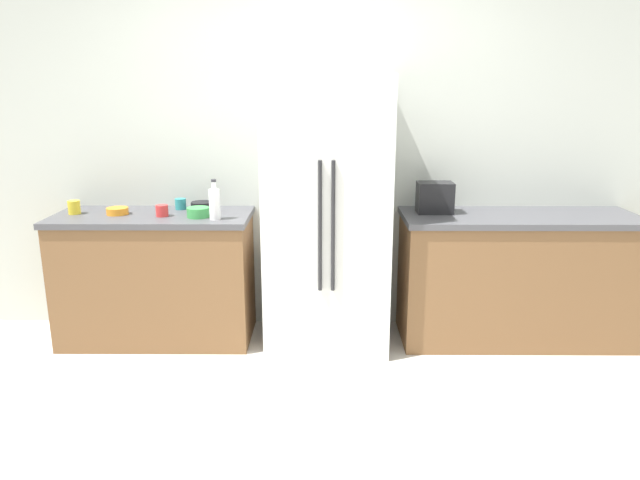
{
  "coord_description": "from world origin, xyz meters",
  "views": [
    {
      "loc": [
        0.04,
        -2.53,
        1.74
      ],
      "look_at": [
        0.02,
        0.4,
        0.97
      ],
      "focal_mm": 32.93,
      "sensor_mm": 36.0,
      "label": 1
    }
  ],
  "objects_px": {
    "toaster": "(435,198)",
    "bowl_b": "(198,212)",
    "bowl_c": "(202,206)",
    "bottle_a": "(215,203)",
    "bowl_a": "(117,211)",
    "cup_a": "(74,207)",
    "refrigerator": "(326,215)",
    "cup_b": "(181,204)",
    "cup_c": "(162,211)"
  },
  "relations": [
    {
      "from": "toaster",
      "to": "cup_b",
      "type": "bearing_deg",
      "value": 176.59
    },
    {
      "from": "cup_a",
      "to": "cup_c",
      "type": "distance_m",
      "value": 0.62
    },
    {
      "from": "bowl_a",
      "to": "bowl_c",
      "type": "bearing_deg",
      "value": 13.92
    },
    {
      "from": "refrigerator",
      "to": "bowl_a",
      "type": "xyz_separation_m",
      "value": [
        -1.41,
        0.05,
        0.02
      ]
    },
    {
      "from": "toaster",
      "to": "bowl_b",
      "type": "distance_m",
      "value": 1.59
    },
    {
      "from": "cup_c",
      "to": "bottle_a",
      "type": "bearing_deg",
      "value": -14.37
    },
    {
      "from": "cup_a",
      "to": "toaster",
      "type": "bearing_deg",
      "value": 1.26
    },
    {
      "from": "cup_b",
      "to": "bowl_a",
      "type": "height_order",
      "value": "cup_b"
    },
    {
      "from": "cup_c",
      "to": "bowl_b",
      "type": "bearing_deg",
      "value": -5.72
    },
    {
      "from": "refrigerator",
      "to": "cup_c",
      "type": "distance_m",
      "value": 1.09
    },
    {
      "from": "refrigerator",
      "to": "toaster",
      "type": "distance_m",
      "value": 0.75
    },
    {
      "from": "refrigerator",
      "to": "cup_c",
      "type": "bearing_deg",
      "value": -179.52
    },
    {
      "from": "bowl_b",
      "to": "bowl_c",
      "type": "height_order",
      "value": "bowl_b"
    },
    {
      "from": "cup_a",
      "to": "cup_b",
      "type": "xyz_separation_m",
      "value": [
        0.68,
        0.16,
        -0.01
      ]
    },
    {
      "from": "bowl_a",
      "to": "bowl_c",
      "type": "xyz_separation_m",
      "value": [
        0.54,
        0.13,
        0.01
      ]
    },
    {
      "from": "bottle_a",
      "to": "refrigerator",
      "type": "bearing_deg",
      "value": 8.19
    },
    {
      "from": "toaster",
      "to": "cup_b",
      "type": "height_order",
      "value": "toaster"
    },
    {
      "from": "cup_c",
      "to": "bowl_a",
      "type": "height_order",
      "value": "cup_c"
    },
    {
      "from": "cup_c",
      "to": "bowl_b",
      "type": "xyz_separation_m",
      "value": [
        0.25,
        -0.02,
        -0.01
      ]
    },
    {
      "from": "cup_a",
      "to": "bowl_b",
      "type": "bearing_deg",
      "value": -6.34
    },
    {
      "from": "bowl_a",
      "to": "toaster",
      "type": "bearing_deg",
      "value": 1.73
    },
    {
      "from": "refrigerator",
      "to": "cup_c",
      "type": "relative_size",
      "value": 22.04
    },
    {
      "from": "refrigerator",
      "to": "bottle_a",
      "type": "distance_m",
      "value": 0.74
    },
    {
      "from": "refrigerator",
      "to": "bowl_c",
      "type": "relative_size",
      "value": 12.13
    },
    {
      "from": "bowl_b",
      "to": "toaster",
      "type": "bearing_deg",
      "value": 5.39
    },
    {
      "from": "toaster",
      "to": "bowl_a",
      "type": "bearing_deg",
      "value": -178.27
    },
    {
      "from": "cup_a",
      "to": "bowl_a",
      "type": "bearing_deg",
      "value": -2.09
    },
    {
      "from": "cup_a",
      "to": "bowl_b",
      "type": "height_order",
      "value": "cup_a"
    },
    {
      "from": "bottle_a",
      "to": "cup_a",
      "type": "bearing_deg",
      "value": 170.44
    },
    {
      "from": "toaster",
      "to": "bowl_c",
      "type": "xyz_separation_m",
      "value": [
        -1.61,
        0.07,
        -0.08
      ]
    },
    {
      "from": "bottle_a",
      "to": "cup_b",
      "type": "relative_size",
      "value": 3.42
    },
    {
      "from": "toaster",
      "to": "bottle_a",
      "type": "xyz_separation_m",
      "value": [
        -1.46,
        -0.22,
        0.0
      ]
    },
    {
      "from": "refrigerator",
      "to": "cup_a",
      "type": "height_order",
      "value": "refrigerator"
    },
    {
      "from": "refrigerator",
      "to": "cup_a",
      "type": "bearing_deg",
      "value": 177.93
    },
    {
      "from": "bowl_b",
      "to": "cup_b",
      "type": "bearing_deg",
      "value": 124.73
    },
    {
      "from": "cup_a",
      "to": "cup_b",
      "type": "height_order",
      "value": "cup_a"
    },
    {
      "from": "toaster",
      "to": "bowl_c",
      "type": "bearing_deg",
      "value": 177.51
    },
    {
      "from": "toaster",
      "to": "cup_c",
      "type": "relative_size",
      "value": 2.91
    },
    {
      "from": "bottle_a",
      "to": "bowl_a",
      "type": "bearing_deg",
      "value": 167.32
    },
    {
      "from": "refrigerator",
      "to": "cup_a",
      "type": "distance_m",
      "value": 1.71
    },
    {
      "from": "cup_b",
      "to": "bowl_a",
      "type": "distance_m",
      "value": 0.42
    },
    {
      "from": "bottle_a",
      "to": "cup_b",
      "type": "bearing_deg",
      "value": 132.8
    },
    {
      "from": "cup_b",
      "to": "bowl_a",
      "type": "xyz_separation_m",
      "value": [
        -0.39,
        -0.17,
        -0.02
      ]
    },
    {
      "from": "cup_a",
      "to": "bowl_c",
      "type": "relative_size",
      "value": 0.61
    },
    {
      "from": "cup_b",
      "to": "toaster",
      "type": "bearing_deg",
      "value": -3.41
    },
    {
      "from": "toaster",
      "to": "bowl_c",
      "type": "height_order",
      "value": "toaster"
    },
    {
      "from": "refrigerator",
      "to": "cup_b",
      "type": "distance_m",
      "value": 1.05
    },
    {
      "from": "refrigerator",
      "to": "bowl_a",
      "type": "bearing_deg",
      "value": 177.93
    },
    {
      "from": "cup_a",
      "to": "bowl_b",
      "type": "xyz_separation_m",
      "value": [
        0.86,
        -0.1,
        -0.01
      ]
    },
    {
      "from": "bowl_c",
      "to": "bottle_a",
      "type": "bearing_deg",
      "value": -63.4
    }
  ]
}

